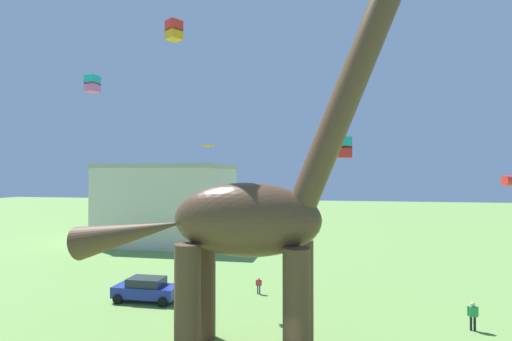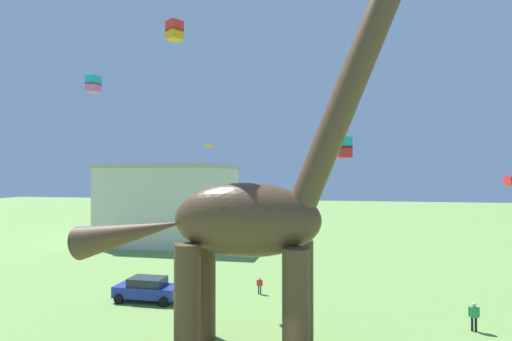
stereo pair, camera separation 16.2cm
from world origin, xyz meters
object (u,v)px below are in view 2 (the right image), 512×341
at_px(dinosaur_sculpture, 244,220).
at_px(parked_sedan_left, 147,289).
at_px(kite_high_right, 209,146).
at_px(person_near_flyer, 474,314).
at_px(person_strolling_adult, 260,284).
at_px(kite_far_left, 93,84).
at_px(kite_far_right, 174,31).
at_px(kite_near_high, 343,147).

relative_size(dinosaur_sculpture, parked_sedan_left, 4.07).
height_order(parked_sedan_left, kite_high_right, kite_high_right).
distance_m(parked_sedan_left, person_near_flyer, 19.45).
relative_size(person_strolling_adult, kite_far_left, 1.31).
relative_size(parked_sedan_left, kite_far_right, 3.92).
xyz_separation_m(dinosaur_sculpture, kite_high_right, (-4.22, 7.35, 4.08)).
distance_m(dinosaur_sculpture, kite_high_right, 9.41).
distance_m(person_strolling_adult, kite_high_right, 10.24).
bearing_deg(kite_near_high, person_near_flyer, 12.04).
height_order(parked_sedan_left, kite_far_left, kite_far_left).
bearing_deg(person_near_flyer, parked_sedan_left, 107.57).
xyz_separation_m(parked_sedan_left, person_strolling_adult, (6.95, 3.05, -0.11)).
bearing_deg(dinosaur_sculpture, kite_far_left, -157.55).
bearing_deg(person_near_flyer, kite_far_left, 122.20).
height_order(kite_high_right, kite_far_left, kite_far_left).
height_order(kite_far_right, kite_far_left, kite_far_right).
bearing_deg(person_strolling_adult, parked_sedan_left, -158.37).
bearing_deg(kite_far_left, dinosaur_sculpture, -6.62).
relative_size(parked_sedan_left, person_near_flyer, 2.77).
bearing_deg(kite_near_high, kite_far_right, -175.33).
distance_m(kite_far_right, kite_far_left, 5.39).
bearing_deg(kite_far_right, person_strolling_adult, 60.72).
height_order(person_near_flyer, kite_high_right, kite_high_right).
distance_m(person_strolling_adult, kite_near_high, 12.12).
bearing_deg(dinosaur_sculpture, person_strolling_adult, 125.97).
height_order(parked_sedan_left, person_strolling_adult, parked_sedan_left).
height_order(dinosaur_sculpture, kite_far_left, dinosaur_sculpture).
distance_m(parked_sedan_left, kite_near_high, 15.70).
bearing_deg(kite_far_left, kite_near_high, 10.67).
xyz_separation_m(kite_near_high, kite_high_right, (-8.78, 3.85, 0.50)).
bearing_deg(kite_high_right, person_near_flyer, -8.75).
xyz_separation_m(kite_near_high, kite_far_right, (-9.28, -0.76, 6.69)).
xyz_separation_m(kite_far_right, kite_far_left, (-3.95, -1.73, -3.24)).
relative_size(dinosaur_sculpture, person_strolling_adult, 14.92).
distance_m(person_strolling_adult, kite_far_right, 17.41).
relative_size(dinosaur_sculpture, kite_high_right, 21.58).
distance_m(parked_sedan_left, person_strolling_adult, 7.59).
relative_size(kite_near_high, kite_high_right, 1.40).
xyz_separation_m(person_strolling_adult, kite_near_high, (5.67, -5.69, 9.08)).
relative_size(person_near_flyer, kite_high_right, 1.91).
xyz_separation_m(person_near_flyer, kite_far_left, (-20.03, -3.94, 12.31)).
height_order(kite_near_high, kite_far_left, kite_far_left).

